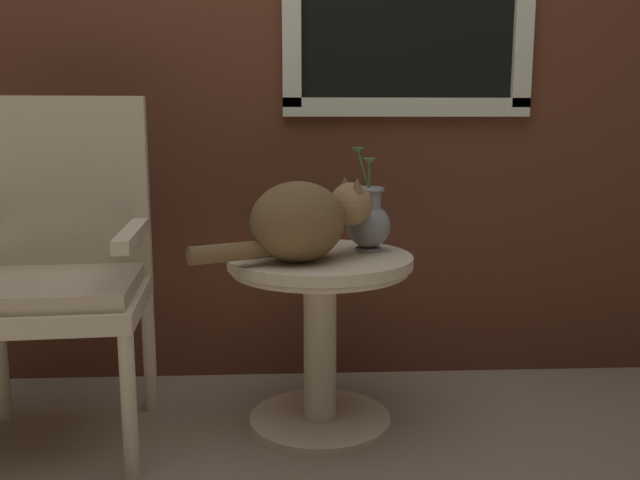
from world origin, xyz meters
TOP-DOWN VIEW (x-y plane):
  - ground_plane at (0.00, 0.00)m, footprint 6.00×6.00m
  - back_wall at (0.02, 0.75)m, footprint 4.00×0.07m
  - wicker_side_table at (0.14, 0.26)m, footprint 0.60×0.60m
  - wicker_chair at (-0.69, 0.24)m, footprint 0.58×0.56m
  - cat at (0.08, 0.17)m, footprint 0.56×0.35m
  - pewter_vase_with_ivy at (0.30, 0.33)m, footprint 0.15×0.15m

SIDE VIEW (x-z plane):
  - ground_plane at x=0.00m, z-range 0.00..0.00m
  - wicker_side_table at x=0.14m, z-range 0.11..0.69m
  - wicker_chair at x=-0.69m, z-range 0.04..1.13m
  - pewter_vase_with_ivy at x=0.30m, z-range 0.51..0.86m
  - cat at x=0.08m, z-range 0.58..0.84m
  - back_wall at x=0.02m, z-range 0.01..2.61m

